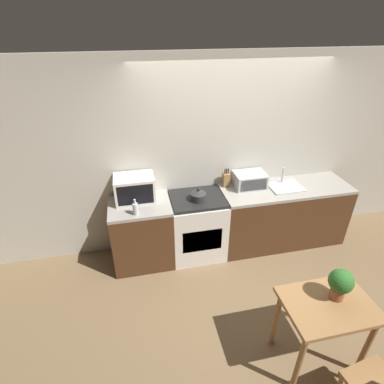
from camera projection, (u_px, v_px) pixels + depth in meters
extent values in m
plane|color=brown|center=(248.00, 280.00, 3.83)|extent=(16.00, 16.00, 0.00)
cube|color=beige|center=(229.00, 155.00, 4.03)|extent=(10.00, 0.06, 2.60)
cube|color=#4C2D19|center=(142.00, 234.00, 3.95)|extent=(0.77, 0.62, 0.86)
cube|color=#9E998E|center=(139.00, 205.00, 3.72)|extent=(0.77, 0.62, 0.04)
cube|color=#4C2D19|center=(282.00, 216.00, 4.32)|extent=(1.79, 0.62, 0.86)
cube|color=#9E998E|center=(286.00, 189.00, 4.09)|extent=(1.79, 0.62, 0.04)
cube|color=silver|center=(197.00, 227.00, 4.09)|extent=(0.72, 0.62, 0.86)
cube|color=black|center=(197.00, 199.00, 3.86)|extent=(0.69, 0.57, 0.04)
cube|color=black|center=(202.00, 241.00, 3.83)|extent=(0.52, 0.02, 0.32)
cylinder|color=#2D2D2D|center=(198.00, 197.00, 3.78)|extent=(0.20, 0.20, 0.09)
cone|color=#2D2D2D|center=(198.00, 192.00, 3.74)|extent=(0.19, 0.19, 0.04)
sphere|color=black|center=(198.00, 190.00, 3.73)|extent=(0.04, 0.04, 0.04)
cube|color=silver|center=(135.00, 188.00, 3.72)|extent=(0.49, 0.34, 0.33)
cube|color=black|center=(135.00, 195.00, 3.58)|extent=(0.43, 0.01, 0.26)
cylinder|color=silver|center=(136.00, 209.00, 3.49)|extent=(0.06, 0.06, 0.15)
cylinder|color=silver|center=(135.00, 202.00, 3.44)|extent=(0.02, 0.02, 0.06)
cube|color=#9E7042|center=(226.00, 180.00, 4.07)|extent=(0.09, 0.09, 0.19)
cylinder|color=black|center=(225.00, 171.00, 4.00)|extent=(0.01, 0.01, 0.07)
cylinder|color=black|center=(227.00, 171.00, 4.01)|extent=(0.01, 0.01, 0.07)
cylinder|color=black|center=(228.00, 171.00, 4.01)|extent=(0.01, 0.01, 0.07)
cube|color=silver|center=(249.00, 180.00, 4.06)|extent=(0.42, 0.31, 0.20)
cube|color=black|center=(254.00, 185.00, 3.93)|extent=(0.37, 0.01, 0.16)
cube|color=silver|center=(286.00, 187.00, 4.07)|extent=(0.44, 0.35, 0.02)
cylinder|color=silver|center=(283.00, 175.00, 4.12)|extent=(0.03, 0.03, 0.22)
cube|color=#9E7042|center=(329.00, 305.00, 2.59)|extent=(0.78, 0.56, 0.04)
cylinder|color=#9E7042|center=(299.00, 363.00, 2.54)|extent=(0.05, 0.05, 0.73)
cylinder|color=#9E7042|center=(367.00, 347.00, 2.66)|extent=(0.05, 0.05, 0.73)
cylinder|color=#9E7042|center=(276.00, 319.00, 2.91)|extent=(0.05, 0.05, 0.73)
cylinder|color=#9E7042|center=(336.00, 307.00, 3.03)|extent=(0.05, 0.05, 0.73)
cylinder|color=#9E7042|center=(369.00, 374.00, 2.61)|extent=(0.04, 0.04, 0.42)
cylinder|color=#9E5B3D|center=(337.00, 293.00, 2.61)|extent=(0.12, 0.12, 0.11)
sphere|color=#2D6B28|center=(341.00, 281.00, 2.54)|extent=(0.21, 0.21, 0.21)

